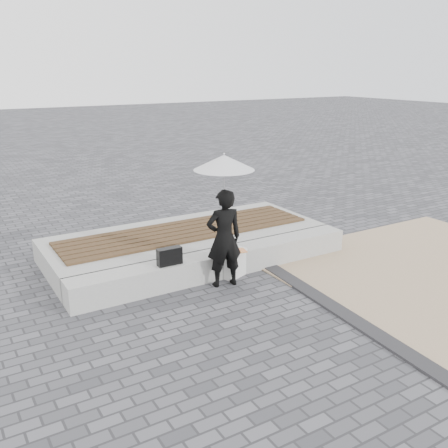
% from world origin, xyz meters
% --- Properties ---
extents(ground, '(80.00, 80.00, 0.00)m').
position_xyz_m(ground, '(0.00, 0.00, 0.00)').
color(ground, '#525258').
rests_on(ground, ground).
extents(edging_band, '(0.61, 5.20, 0.04)m').
position_xyz_m(edging_band, '(0.75, -0.50, 0.02)').
color(edging_band, '#29282B').
rests_on(edging_band, ground).
extents(seating_ledge, '(5.00, 0.45, 0.40)m').
position_xyz_m(seating_ledge, '(0.00, 1.60, 0.20)').
color(seating_ledge, '#AFB0AA').
rests_on(seating_ledge, ground).
extents(timber_platform, '(5.00, 2.00, 0.40)m').
position_xyz_m(timber_platform, '(0.00, 2.80, 0.20)').
color(timber_platform, '#9F9F9A').
rests_on(timber_platform, ground).
extents(timber_decking, '(4.60, 1.20, 0.04)m').
position_xyz_m(timber_decking, '(0.00, 2.80, 0.42)').
color(timber_decking, '#503623').
rests_on(timber_decking, timber_platform).
extents(woman, '(0.62, 0.46, 1.54)m').
position_xyz_m(woman, '(-0.15, 1.20, 0.77)').
color(woman, black).
rests_on(woman, ground).
extents(parasol, '(0.90, 0.90, 1.15)m').
position_xyz_m(parasol, '(-0.15, 1.20, 1.94)').
color(parasol, '#B7B7BC').
rests_on(parasol, ground).
extents(handbag, '(0.38, 0.14, 0.27)m').
position_xyz_m(handbag, '(-0.93, 1.50, 0.53)').
color(handbag, black).
rests_on(handbag, seating_ledge).
extents(canvas_tote, '(0.47, 0.32, 0.45)m').
position_xyz_m(canvas_tote, '(0.17, 1.40, 0.23)').
color(canvas_tote, white).
rests_on(canvas_tote, ground).
extents(magazine, '(0.33, 0.27, 0.01)m').
position_xyz_m(magazine, '(0.17, 1.35, 0.46)').
color(magazine, red).
rests_on(magazine, canvas_tote).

